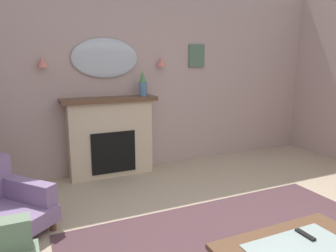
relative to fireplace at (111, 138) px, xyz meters
The scene contains 8 objects.
wall_back 1.12m from the fireplace, 20.20° to the left, with size 7.24×0.10×2.98m, color #B29993.
fireplace is the anchor object (origin of this frame).
mantel_vase_centre 0.91m from the fireplace, ahead, with size 0.12×0.12×0.37m.
wall_mirror 1.15m from the fireplace, 90.00° to the left, with size 0.96×0.06×0.56m, color #B2BCC6.
wall_sconce_left 1.38m from the fireplace, behind, with size 0.14×0.14×0.14m, color #D17066.
wall_sconce_right 1.38m from the fireplace, ahead, with size 0.14×0.14×0.14m, color #D17066.
framed_picture 1.91m from the fireplace, ahead, with size 0.28×0.03×0.36m, color #4C6B56.
tv_remote 3.06m from the fireplace, 77.84° to the right, with size 0.04×0.16×0.02m, color black.
Camera 1 is at (-1.72, -1.65, 1.69)m, focal length 34.15 mm.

